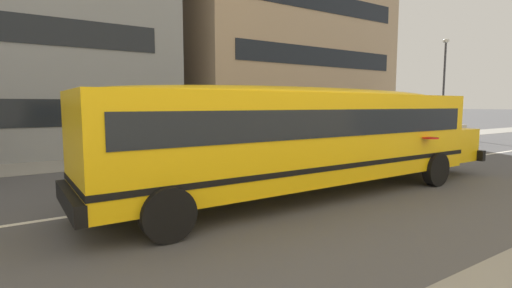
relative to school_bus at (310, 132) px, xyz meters
name	(u,v)px	position (x,y,z in m)	size (l,w,h in m)	color
ground_plane	(351,175)	(2.97, 1.30, -1.58)	(400.00, 400.00, 0.00)	#4C4C4F
sidewalk_far	(237,151)	(2.97, 8.53, -1.58)	(120.00, 3.00, 0.01)	gray
lane_centreline	(351,175)	(2.97, 1.30, -1.58)	(110.00, 0.16, 0.01)	silver
school_bus	(310,132)	(0.00, 0.00, 0.00)	(11.93, 2.82, 2.67)	yellow
parked_car_beige_under_tree	(437,128)	(15.69, 5.99, -0.74)	(3.98, 2.04, 1.64)	#C1B28E
street_lamp	(444,75)	(19.39, 7.83, 2.73)	(0.44, 0.44, 6.80)	#38383D
apartment_block_far_centre	(262,23)	(9.86, 16.37, 6.67)	(14.44, 12.72, 16.50)	tan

